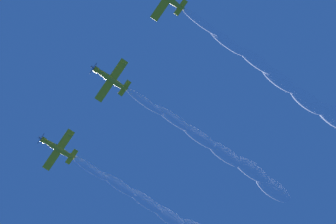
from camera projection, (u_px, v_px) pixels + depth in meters
airplane_left_wingman at (109, 78)px, 85.40m from camera, size 7.61×7.01×2.82m
airplane_right_wingman at (57, 148)px, 88.88m from camera, size 7.64×7.01×2.75m
smoke_trail_lead at (290, 87)px, 88.73m from camera, size 11.15×35.19×4.53m
smoke_trail_left_wingman at (233, 160)px, 91.61m from camera, size 11.60×34.54×4.37m
smoke_trail_right_wingman at (180, 222)px, 95.09m from camera, size 11.49×35.58×4.13m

